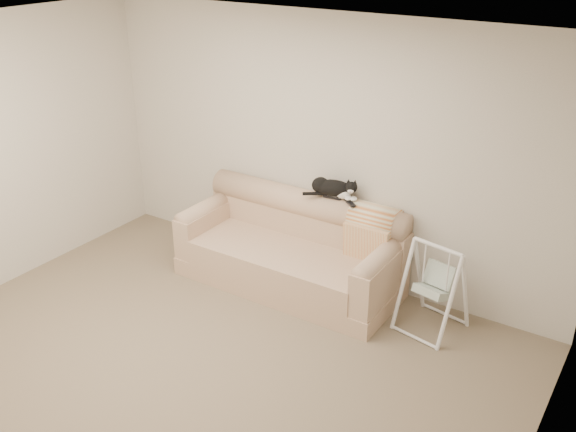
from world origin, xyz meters
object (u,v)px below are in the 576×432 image
object	(u,v)px
remote_a	(332,197)
baby_swing	(434,287)
sofa	(293,250)
tuxedo_cat	(333,188)
remote_b	(350,203)

from	to	relation	value
remote_a	baby_swing	xyz separation A→B (m)	(1.17, -0.24, -0.50)
sofa	tuxedo_cat	size ratio (longest dim) A/B	4.22
remote_b	baby_swing	world-z (taller)	remote_b
remote_b	sofa	bearing A→B (deg)	-158.62
remote_b	baby_swing	bearing A→B (deg)	-12.29
remote_a	sofa	bearing A→B (deg)	-142.47
tuxedo_cat	sofa	bearing A→B (deg)	-141.78
remote_b	baby_swing	size ratio (longest dim) A/B	0.19
sofa	tuxedo_cat	bearing A→B (deg)	38.22
remote_a	remote_b	bearing A→B (deg)	-8.73
remote_a	tuxedo_cat	distance (m)	0.09
remote_a	remote_b	xyz separation A→B (m)	(0.21, -0.03, -0.00)
tuxedo_cat	baby_swing	bearing A→B (deg)	-11.99
remote_a	baby_swing	bearing A→B (deg)	-11.66
remote_a	tuxedo_cat	xyz separation A→B (m)	(0.00, 0.01, 0.09)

